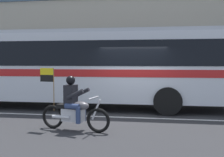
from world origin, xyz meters
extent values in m
plane|color=#2B2B2D|center=(0.00, 0.00, 0.00)|extent=(60.00, 60.00, 0.00)
cube|color=#B7B2A8|center=(0.00, 5.10, 0.07)|extent=(28.00, 3.80, 0.15)
cube|color=silver|center=(0.00, -0.60, 0.00)|extent=(26.60, 0.14, 0.01)
cube|color=gray|center=(0.00, 7.40, 4.74)|extent=(28.00, 0.80, 9.48)
cube|color=#384C60|center=(0.00, 6.96, 3.32)|extent=(25.76, 0.10, 1.40)
cube|color=silver|center=(-2.40, 1.20, 1.73)|extent=(13.36, 2.75, 2.70)
cube|color=black|center=(-2.40, 1.20, 2.28)|extent=(12.30, 2.77, 0.96)
cube|color=red|center=(-2.40, 1.20, 1.53)|extent=(13.09, 2.77, 0.28)
cube|color=#ADB1BA|center=(-2.40, 1.20, 3.14)|extent=(13.09, 2.62, 0.16)
cylinder|color=black|center=(1.26, 0.02, 0.52)|extent=(1.04, 0.30, 1.04)
torus|color=black|center=(-0.72, -2.76, 0.34)|extent=(0.69, 0.21, 0.69)
torus|color=black|center=(-2.14, -2.50, 0.34)|extent=(0.69, 0.21, 0.69)
cube|color=silver|center=(-1.48, -2.62, 0.44)|extent=(0.68, 0.39, 0.36)
ellipsoid|color=#59565B|center=(-1.23, -2.67, 0.72)|extent=(0.52, 0.36, 0.24)
cube|color=black|center=(-1.68, -2.59, 0.69)|extent=(0.60, 0.36, 0.12)
cylinder|color=silver|center=(-0.78, -2.75, 0.65)|extent=(0.28, 0.11, 0.58)
cylinder|color=silver|center=(-0.86, -2.74, 0.96)|extent=(0.16, 0.64, 0.04)
cylinder|color=silver|center=(-1.80, -2.73, 0.39)|extent=(0.56, 0.19, 0.09)
cube|color=black|center=(-1.55, -2.61, 1.02)|extent=(0.34, 0.40, 0.56)
sphere|color=black|center=(-1.55, -2.61, 1.44)|extent=(0.26, 0.26, 0.26)
cylinder|color=navy|center=(-1.38, -2.46, 0.72)|extent=(0.44, 0.22, 0.15)
cylinder|color=navy|center=(-1.20, -2.49, 0.48)|extent=(0.13, 0.13, 0.46)
cylinder|color=navy|center=(-1.44, -2.81, 0.72)|extent=(0.44, 0.22, 0.15)
cylinder|color=navy|center=(-1.27, -2.85, 0.48)|extent=(0.13, 0.13, 0.46)
cylinder|color=black|center=(-1.28, -2.46, 1.06)|extent=(0.53, 0.20, 0.32)
cylinder|color=black|center=(-1.35, -2.85, 1.06)|extent=(0.53, 0.20, 0.32)
cylinder|color=olive|center=(-2.09, -2.51, 1.15)|extent=(0.02, 0.02, 1.25)
cube|color=yellow|center=(-2.32, -2.47, 1.68)|extent=(0.44, 0.10, 0.20)
cube|color=black|center=(-2.32, -2.47, 1.47)|extent=(0.44, 0.10, 0.20)
camera|label=1|loc=(0.87, -9.99, 1.97)|focal=43.51mm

